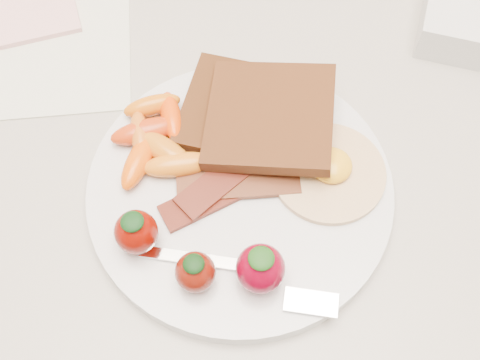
{
  "coord_description": "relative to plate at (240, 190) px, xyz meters",
  "views": [
    {
      "loc": [
        -0.0,
        1.31,
        1.38
      ],
      "look_at": [
        -0.01,
        1.56,
        0.93
      ],
      "focal_mm": 45.0,
      "sensor_mm": 36.0,
      "label": 1
    }
  ],
  "objects": [
    {
      "name": "plate",
      "position": [
        0.0,
        0.0,
        0.0
      ],
      "size": [
        0.27,
        0.27,
        0.02
      ],
      "primitive_type": "cylinder",
      "color": "silver",
      "rests_on": "counter"
    },
    {
      "name": "paper_sheet",
      "position": [
        -0.23,
        0.21,
        -0.01
      ],
      "size": [
        0.23,
        0.29,
        0.0
      ],
      "primitive_type": "cube",
      "rotation": [
        0.0,
        0.0,
        0.14
      ],
      "color": "beige",
      "rests_on": "counter"
    },
    {
      "name": "bacon_strips",
      "position": [
        -0.01,
        -0.0,
        0.01
      ],
      "size": [
        0.12,
        0.1,
        0.01
      ],
      "color": "black",
      "rests_on": "plate"
    },
    {
      "name": "toast_upper",
      "position": [
        0.02,
        0.06,
        0.03
      ],
      "size": [
        0.12,
        0.12,
        0.03
      ],
      "primitive_type": "cube",
      "rotation": [
        0.0,
        -0.1,
        -0.08
      ],
      "color": "#311E0A",
      "rests_on": "toast_lower"
    },
    {
      "name": "toast_lower",
      "position": [
        -0.0,
        0.07,
        0.02
      ],
      "size": [
        0.12,
        0.12,
        0.01
      ],
      "primitive_type": "cube",
      "rotation": [
        0.0,
        0.0,
        -0.21
      ],
      "color": "#361B0B",
      "rests_on": "plate"
    },
    {
      "name": "baby_carrots",
      "position": [
        -0.08,
        0.04,
        0.02
      ],
      "size": [
        0.1,
        0.11,
        0.02
      ],
      "color": "#B8330C",
      "rests_on": "plate"
    },
    {
      "name": "fork",
      "position": [
        0.01,
        -0.09,
        0.01
      ],
      "size": [
        0.16,
        0.06,
        0.0
      ],
      "color": "white",
      "rests_on": "plate"
    },
    {
      "name": "strawberries",
      "position": [
        -0.03,
        -0.08,
        0.03
      ],
      "size": [
        0.14,
        0.07,
        0.05
      ],
      "color": "#680801",
      "rests_on": "plate"
    },
    {
      "name": "counter",
      "position": [
        0.01,
        0.14,
        -0.46
      ],
      "size": [
        2.0,
        0.6,
        0.9
      ],
      "primitive_type": "cube",
      "color": "gray",
      "rests_on": "ground"
    },
    {
      "name": "fried_egg",
      "position": [
        0.08,
        0.02,
        0.01
      ],
      "size": [
        0.11,
        0.11,
        0.02
      ],
      "color": "#F2E8AE",
      "rests_on": "plate"
    }
  ]
}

